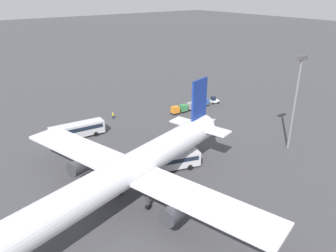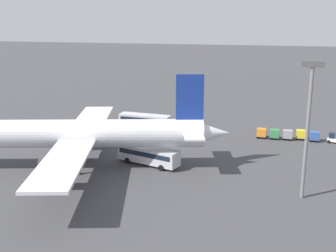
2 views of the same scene
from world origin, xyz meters
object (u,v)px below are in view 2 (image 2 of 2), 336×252
at_px(cargo_cart_grey, 288,134).
at_px(airplane, 70,134).
at_px(baggage_tug, 333,138).
at_px(cargo_cart_blue, 315,136).
at_px(cargo_cart_yellow, 301,134).
at_px(shuttle_bus_near, 145,120).
at_px(cargo_cart_green, 275,134).
at_px(shuttle_bus_far, 148,154).
at_px(worker_person, 199,122).
at_px(cargo_cart_orange, 262,133).

bearing_deg(cargo_cart_grey, airplane, 36.84).
relative_size(baggage_tug, cargo_cart_blue, 1.29).
relative_size(airplane, baggage_tug, 19.81).
bearing_deg(cargo_cart_yellow, cargo_cart_blue, 166.08).
distance_m(shuttle_bus_near, cargo_cart_green, 28.92).
relative_size(shuttle_bus_far, worker_person, 6.67).
height_order(airplane, shuttle_bus_far, airplane).
bearing_deg(cargo_cart_blue, baggage_tug, 179.78).
height_order(worker_person, cargo_cart_blue, cargo_cart_blue).
bearing_deg(baggage_tug, shuttle_bus_far, 49.38).
height_order(airplane, baggage_tug, airplane).
distance_m(worker_person, cargo_cart_grey, 21.10).
bearing_deg(airplane, cargo_cart_green, -156.60).
xyz_separation_m(shuttle_bus_far, cargo_cart_yellow, (-26.17, -22.45, -0.64)).
bearing_deg(shuttle_bus_far, cargo_cart_yellow, -121.96).
bearing_deg(airplane, shuttle_bus_near, -113.48).
xyz_separation_m(shuttle_bus_near, cargo_cart_orange, (-26.21, 1.62, -0.73)).
bearing_deg(airplane, shuttle_bus_far, -173.23).
relative_size(cargo_cart_blue, cargo_cart_grey, 1.00).
xyz_separation_m(cargo_cart_blue, cargo_cart_yellow, (2.66, -0.66, 0.00)).
height_order(airplane, worker_person, airplane).
bearing_deg(shuttle_bus_far, airplane, 39.67).
relative_size(baggage_tug, cargo_cart_grey, 1.29).
distance_m(worker_person, cargo_cart_green, 18.65).
height_order(cargo_cart_grey, cargo_cart_orange, same).
xyz_separation_m(cargo_cart_grey, cargo_cart_orange, (5.31, 0.01, 0.00)).
height_order(baggage_tug, cargo_cart_green, baggage_tug).
height_order(baggage_tug, cargo_cart_yellow, baggage_tug).
xyz_separation_m(baggage_tug, cargo_cart_grey, (8.90, 0.10, 0.25)).
bearing_deg(cargo_cart_orange, shuttle_bus_near, -3.54).
bearing_deg(shuttle_bus_far, worker_person, -79.73).
bearing_deg(cargo_cart_yellow, shuttle_bus_near, -1.41).
relative_size(airplane, cargo_cart_orange, 25.48).
bearing_deg(baggage_tug, cargo_cart_orange, 15.91).
bearing_deg(cargo_cart_blue, cargo_cart_yellow, -13.92).
height_order(worker_person, cargo_cart_yellow, cargo_cart_yellow).
distance_m(cargo_cart_blue, cargo_cart_yellow, 2.74).
height_order(shuttle_bus_far, baggage_tug, shuttle_bus_far).
bearing_deg(airplane, cargo_cart_blue, -162.30).
bearing_deg(shuttle_bus_near, cargo_cart_green, -178.01).
distance_m(airplane, cargo_cart_blue, 48.98).
distance_m(shuttle_bus_far, cargo_cart_blue, 36.14).
xyz_separation_m(cargo_cart_grey, cargo_cart_green, (2.66, 0.11, 0.00)).
distance_m(shuttle_bus_near, baggage_tug, 40.46).
distance_m(cargo_cart_yellow, cargo_cart_green, 5.39).
relative_size(shuttle_bus_near, baggage_tug, 4.53).
relative_size(airplane, shuttle_bus_far, 4.54).
bearing_deg(worker_person, shuttle_bus_near, 24.60).
bearing_deg(cargo_cart_blue, cargo_cart_grey, 1.24).
bearing_deg(cargo_cart_grey, cargo_cart_green, 2.27).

